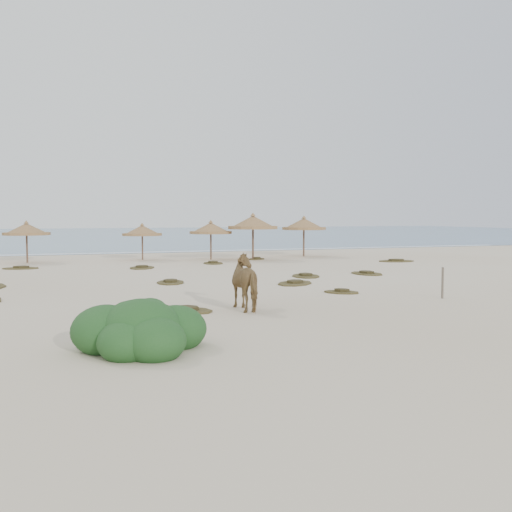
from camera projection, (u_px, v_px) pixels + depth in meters
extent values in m
plane|color=beige|center=(249.00, 293.00, 21.83)|extent=(160.00, 160.00, 0.00)
cube|color=#29537B|center=(98.00, 234.00, 92.22)|extent=(200.00, 100.00, 0.01)
cube|color=white|center=(144.00, 252.00, 46.23)|extent=(70.00, 0.60, 0.01)
cylinder|color=brown|center=(27.00, 247.00, 36.03)|extent=(0.11, 0.11, 2.01)
cylinder|color=olive|center=(27.00, 234.00, 35.97)|extent=(3.47, 3.47, 0.17)
cone|color=olive|center=(26.00, 229.00, 35.95)|extent=(3.36, 3.36, 0.72)
cone|color=olive|center=(26.00, 222.00, 35.92)|extent=(0.34, 0.34, 0.21)
cylinder|color=brown|center=(142.00, 246.00, 38.42)|extent=(0.11, 0.11, 1.88)
cylinder|color=olive|center=(142.00, 234.00, 38.36)|extent=(3.16, 3.16, 0.16)
cone|color=olive|center=(142.00, 230.00, 38.34)|extent=(3.05, 3.05, 0.67)
cone|color=olive|center=(142.00, 224.00, 38.32)|extent=(0.32, 0.32, 0.20)
cylinder|color=brown|center=(211.00, 245.00, 38.68)|extent=(0.12, 0.12, 2.01)
cylinder|color=olive|center=(211.00, 232.00, 38.62)|extent=(3.74, 3.74, 0.17)
cone|color=olive|center=(211.00, 228.00, 38.60)|extent=(3.62, 3.62, 0.72)
cone|color=olive|center=(211.00, 221.00, 38.57)|extent=(0.35, 0.35, 0.21)
cylinder|color=brown|center=(253.00, 242.00, 38.64)|extent=(0.14, 0.14, 2.39)
cylinder|color=olive|center=(253.00, 227.00, 38.57)|extent=(4.43, 4.43, 0.20)
cone|color=olive|center=(253.00, 222.00, 38.54)|extent=(4.28, 4.28, 0.85)
cone|color=olive|center=(253.00, 214.00, 38.51)|extent=(0.41, 0.41, 0.25)
cylinder|color=brown|center=(304.00, 241.00, 41.77)|extent=(0.13, 0.13, 2.24)
cylinder|color=olive|center=(304.00, 228.00, 41.71)|extent=(3.88, 3.88, 0.19)
cone|color=olive|center=(304.00, 224.00, 41.68)|extent=(3.75, 3.75, 0.80)
cone|color=olive|center=(304.00, 217.00, 41.65)|extent=(0.38, 0.38, 0.23)
imported|color=olive|center=(249.00, 282.00, 17.91)|extent=(1.06, 2.12, 1.75)
cylinder|color=#6D6052|center=(443.00, 283.00, 20.39)|extent=(0.10, 0.10, 1.12)
ellipsoid|color=#244F22|center=(141.00, 329.00, 12.35)|extent=(1.78, 1.78, 1.34)
ellipsoid|color=#244F22|center=(175.00, 329.00, 12.88)|extent=(1.43, 1.43, 1.07)
ellipsoid|color=#244F22|center=(106.00, 331.00, 12.45)|extent=(1.51, 1.51, 1.14)
ellipsoid|color=#244F22|center=(154.00, 341.00, 11.84)|extent=(1.34, 1.34, 1.00)
ellipsoid|color=#244F22|center=(127.00, 342.00, 11.82)|extent=(1.25, 1.25, 0.94)
ellipsoid|color=#244F22|center=(159.00, 329.00, 13.30)|extent=(1.07, 1.07, 0.80)
ellipsoid|color=#244F22|center=(150.00, 311.00, 12.84)|extent=(0.80, 0.80, 0.60)
ellipsoid|color=#244F22|center=(128.00, 313.00, 12.32)|extent=(0.71, 0.71, 0.53)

